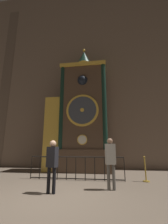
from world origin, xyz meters
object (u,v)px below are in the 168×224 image
at_px(visitor_near, 52,161).
at_px(stanchion_post, 146,173).
at_px(clock_tower, 80,117).
at_px(visitor_far, 110,158).

relative_size(visitor_near, stanchion_post, 1.58).
distance_m(visitor_near, stanchion_post, 4.10).
height_order(clock_tower, visitor_near, clock_tower).
bearing_deg(clock_tower, visitor_near, -91.60).
bearing_deg(clock_tower, stanchion_post, -35.01).
bearing_deg(visitor_near, stanchion_post, 49.59).
bearing_deg(visitor_near, visitor_far, 36.84).
bearing_deg(visitor_far, stanchion_post, 31.91).
relative_size(clock_tower, stanchion_post, 8.00).
height_order(visitor_near, stanchion_post, visitor_near).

